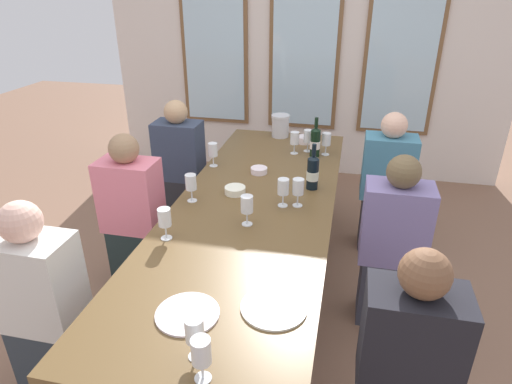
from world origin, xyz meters
The scene contains 28 objects.
ground_plane centered at (0.00, 0.00, 0.00)m, with size 12.00×12.00×0.00m, color #825D48.
back_wall_with_windows centered at (0.00, 2.37, 1.45)m, with size 4.15×0.10×2.90m.
dining_table centered at (0.00, 0.00, 0.68)m, with size 0.95×2.81×0.74m.
white_plate_0 centered at (0.29, -0.88, 0.74)m, with size 0.28×0.28×0.01m, color white.
white_plate_1 centered at (-0.05, -1.00, 0.74)m, with size 0.26×0.26×0.01m, color white.
metal_pitcher centered at (-0.06, 1.29, 0.84)m, with size 0.16×0.16×0.19m.
wine_bottle_0 centered at (0.32, 0.31, 0.85)m, with size 0.08×0.08×0.30m.
wine_bottle_1 centered at (0.28, 0.89, 0.85)m, with size 0.08×0.08×0.30m.
tasting_bowl_0 centered at (0.17, 1.18, 0.77)m, with size 0.14×0.14×0.05m, color white.
tasting_bowl_1 centered at (-0.15, 0.13, 0.76)m, with size 0.13×0.13×0.04m, color white.
tasting_bowl_2 centered at (-0.07, 0.48, 0.76)m, with size 0.12×0.12×0.04m, color white.
wine_glass_0 centered at (0.26, 0.04, 0.86)m, with size 0.07×0.07×0.17m.
wine_glass_1 centered at (0.12, -1.28, 0.86)m, with size 0.07×0.07×0.17m.
wine_glass_2 centered at (-0.36, -0.47, 0.86)m, with size 0.07×0.07×0.17m.
wine_glass_3 centered at (0.17, 0.02, 0.86)m, with size 0.07×0.07×0.17m.
wine_glass_4 centered at (-0.42, 0.53, 0.86)m, with size 0.07×0.07×0.17m.
wine_glass_5 centered at (0.36, 0.94, 0.86)m, with size 0.07×0.07×0.17m.
wine_glass_6 centered at (0.02, -0.24, 0.86)m, with size 0.07×0.07×0.17m.
wine_glass_7 centered at (0.12, 0.91, 0.86)m, with size 0.07×0.07×0.17m.
wine_glass_8 centered at (0.21, 0.98, 0.86)m, with size 0.07×0.07×0.17m.
wine_glass_9 centered at (-0.38, -0.03, 0.86)m, with size 0.07×0.07×0.17m.
wine_glass_10 centered at (0.06, -1.20, 0.86)m, with size 0.07×0.07×0.17m.
seated_person_0 centered at (-0.83, 0.04, 0.53)m, with size 0.38×0.24×1.11m.
seated_person_1 centered at (0.83, 0.04, 0.53)m, with size 0.38×0.24×1.11m.
seated_person_2 centered at (-0.83, -0.89, 0.53)m, with size 0.38×0.24×1.11m.
seated_person_3 centered at (0.83, -0.90, 0.53)m, with size 0.38×0.24×1.11m.
seated_person_4 centered at (-0.83, 0.90, 0.53)m, with size 0.38×0.24×1.11m.
seated_person_5 centered at (0.83, 0.91, 0.53)m, with size 0.38×0.24×1.11m.
Camera 1 is at (0.52, -2.28, 1.96)m, focal length 30.81 mm.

